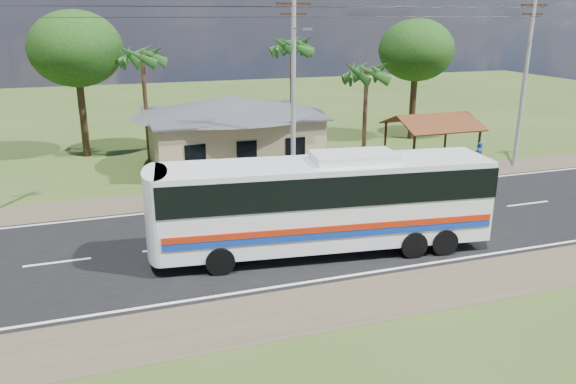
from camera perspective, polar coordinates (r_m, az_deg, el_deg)
name	(u,v)px	position (r m, az deg, el deg)	size (l,w,h in m)	color
ground	(277,235)	(24.75, -1.17, -4.44)	(120.00, 120.00, 0.00)	#33491A
road	(277,235)	(24.75, -1.17, -4.42)	(120.00, 16.00, 0.03)	black
house	(231,123)	(36.38, -5.83, 7.00)	(12.40, 10.00, 5.00)	tan
waiting_shed	(432,123)	(36.87, 14.45, 6.82)	(5.20, 4.48, 3.35)	#361E13
concrete_barrier	(442,171)	(34.47, 15.33, 2.12)	(7.00, 0.30, 0.90)	#9E9E99
utility_poles	(288,84)	(30.14, -0.05, 10.91)	(32.80, 2.22, 11.00)	#9E9E99
palm_near	(367,73)	(36.90, 8.00, 11.89)	(2.80, 2.80, 6.70)	#47301E
palm_mid	(292,47)	(39.59, 0.42, 14.54)	(2.80, 2.80, 8.20)	#47301E
palm_far	(142,57)	(38.10, -14.62, 13.14)	(2.80, 2.80, 7.70)	#47301E
tree_behind_house	(76,49)	(39.99, -20.76, 13.41)	(6.00, 6.00, 9.61)	#47301E
tree_behind_shed	(416,51)	(44.31, 12.90, 13.82)	(5.60, 5.60, 9.02)	#47301E
coach_bus	(326,197)	(22.36, 3.90, -0.51)	(13.46, 4.36, 4.11)	white
motorcycle	(270,177)	(32.11, -1.79, 1.56)	(0.55, 1.57, 0.83)	black
person	(478,156)	(36.93, 18.77, 3.51)	(0.64, 0.42, 1.76)	navy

